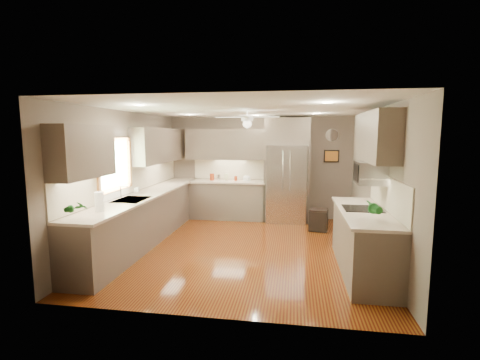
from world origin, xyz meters
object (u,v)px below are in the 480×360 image
(soap_bottle, at_px, (137,189))
(bowl, at_px, (247,180))
(canister_b, at_px, (219,178))
(paper_towel, at_px, (99,202))
(canister_c, at_px, (226,177))
(stool, at_px, (318,220))
(potted_plant_left, at_px, (77,208))
(canister_a, at_px, (212,177))
(microwave, at_px, (370,173))
(refrigerator, at_px, (287,172))
(canister_d, at_px, (236,178))
(potted_plant_right, at_px, (373,208))

(soap_bottle, height_order, bowl, soap_bottle)
(canister_b, relative_size, paper_towel, 0.45)
(canister_c, bearing_deg, stool, -21.34)
(potted_plant_left, bearing_deg, soap_bottle, 93.16)
(potted_plant_left, bearing_deg, stool, 45.14)
(canister_b, bearing_deg, canister_a, -171.59)
(canister_a, height_order, canister_c, canister_c)
(microwave, distance_m, stool, 2.38)
(canister_b, relative_size, refrigerator, 0.06)
(canister_a, distance_m, bowl, 0.86)
(canister_d, height_order, stool, canister_d)
(microwave, bearing_deg, soap_bottle, 171.96)
(canister_a, relative_size, canister_d, 1.58)
(canister_a, xyz_separation_m, canister_c, (0.35, 0.04, 0.01))
(refrigerator, distance_m, paper_towel, 4.50)
(potted_plant_left, xyz_separation_m, paper_towel, (0.01, 0.51, -0.02))
(canister_a, relative_size, potted_plant_left, 0.53)
(soap_bottle, bearing_deg, stool, 21.35)
(canister_d, bearing_deg, potted_plant_left, -108.60)
(potted_plant_left, relative_size, potted_plant_right, 0.97)
(bowl, height_order, refrigerator, refrigerator)
(canister_a, height_order, potted_plant_right, potted_plant_right)
(bowl, bearing_deg, paper_towel, -114.13)
(canister_a, height_order, bowl, canister_a)
(refrigerator, height_order, paper_towel, refrigerator)
(canister_b, distance_m, stool, 2.65)
(bowl, bearing_deg, canister_d, -174.20)
(canister_b, distance_m, canister_c, 0.20)
(microwave, xyz_separation_m, stool, (-0.61, 1.94, -1.24))
(potted_plant_left, bearing_deg, canister_a, 78.97)
(refrigerator, bearing_deg, canister_b, 177.50)
(canister_a, height_order, microwave, microwave)
(canister_d, relative_size, bowl, 0.53)
(soap_bottle, xyz_separation_m, potted_plant_left, (0.11, -2.02, 0.08))
(potted_plant_right, xyz_separation_m, bowl, (-2.19, 3.65, -0.14))
(potted_plant_left, relative_size, bowl, 1.57)
(canister_a, bearing_deg, refrigerator, -1.54)
(canister_b, relative_size, soap_bottle, 0.83)
(soap_bottle, relative_size, stool, 0.38)
(potted_plant_right, height_order, refrigerator, refrigerator)
(canister_a, bearing_deg, soap_bottle, -113.14)
(soap_bottle, distance_m, potted_plant_right, 4.23)
(canister_c, xyz_separation_m, paper_towel, (-1.16, -3.73, 0.05))
(canister_a, bearing_deg, potted_plant_left, -101.03)
(bowl, xyz_separation_m, stool, (1.69, -0.85, -0.73))
(canister_b, bearing_deg, bowl, 0.45)
(stool, height_order, paper_towel, paper_towel)
(bowl, distance_m, refrigerator, 1.00)
(canister_a, distance_m, soap_bottle, 2.37)
(canister_b, height_order, refrigerator, refrigerator)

